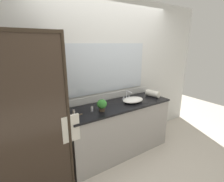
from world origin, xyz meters
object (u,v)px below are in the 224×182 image
amenity_bottle_conditioner (74,114)px  rolled_towel_near_edge (153,94)px  sink_basin (133,100)px  amenity_bottle_lotion (92,109)px  potted_plant (102,105)px  amenity_bottle_shampoo (100,104)px  faucet (127,96)px

amenity_bottle_conditioner → rolled_towel_near_edge: rolled_towel_near_edge is taller
sink_basin → amenity_bottle_lotion: bearing=178.8°
rolled_towel_near_edge → amenity_bottle_lotion: bearing=-179.3°
amenity_bottle_lotion → amenity_bottle_conditioner: amenity_bottle_conditioner is taller
sink_basin → potted_plant: 0.64m
amenity_bottle_shampoo → potted_plant: bearing=-106.8°
potted_plant → amenity_bottle_shampoo: bearing=73.2°
sink_basin → amenity_bottle_lotion: (-0.77, 0.02, -0.00)m
faucet → potted_plant: 0.67m
faucet → amenity_bottle_shampoo: faucet is taller
amenity_bottle_conditioner → sink_basin: bearing=0.9°
sink_basin → faucet: (0.00, 0.17, 0.02)m
amenity_bottle_lotion → potted_plant: bearing=-27.0°
amenity_bottle_conditioner → rolled_towel_near_edge: (1.57, 0.05, 0.01)m
amenity_bottle_lotion → rolled_towel_near_edge: 1.28m
potted_plant → amenity_bottle_conditioner: potted_plant is taller
potted_plant → sink_basin: bearing=4.4°
amenity_bottle_lotion → amenity_bottle_shampoo: 0.20m
faucet → amenity_bottle_lotion: faucet is taller
sink_basin → rolled_towel_near_edge: 0.51m
potted_plant → amenity_bottle_conditioner: 0.43m
amenity_bottle_conditioner → rolled_towel_near_edge: bearing=1.7°
faucet → potted_plant: (-0.64, -0.22, 0.04)m
potted_plant → amenity_bottle_lotion: 0.16m
amenity_bottle_shampoo → amenity_bottle_conditioner: 0.48m
faucet → rolled_towel_near_edge: (0.51, -0.13, 0.00)m
amenity_bottle_shampoo → rolled_towel_near_edge: size_ratio=0.39×
amenity_bottle_shampoo → rolled_towel_near_edge: bearing=-3.9°
potted_plant → amenity_bottle_lotion: bearing=153.0°
faucet → sink_basin: bearing=-90.0°
amenity_bottle_lotion → amenity_bottle_shampoo: size_ratio=0.77×
sink_basin → amenity_bottle_conditioner: (-1.06, -0.02, 0.01)m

